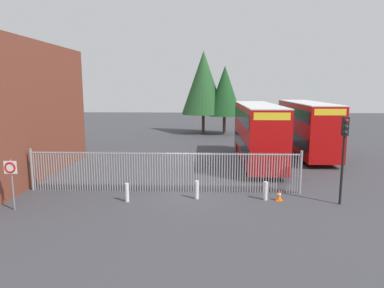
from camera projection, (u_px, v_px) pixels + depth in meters
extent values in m
plane|color=#3D3D42|center=(194.00, 161.00, 26.93)|extent=(100.00, 100.00, 0.00)
cylinder|color=gray|center=(32.00, 171.00, 19.23)|extent=(0.06, 0.06, 2.20)
cylinder|color=gray|center=(34.00, 171.00, 19.22)|extent=(0.06, 0.06, 2.20)
cylinder|color=gray|center=(37.00, 171.00, 19.21)|extent=(0.06, 0.06, 2.20)
cylinder|color=gray|center=(39.00, 171.00, 19.21)|extent=(0.06, 0.06, 2.20)
cylinder|color=gray|center=(42.00, 171.00, 19.20)|extent=(0.06, 0.06, 2.20)
cylinder|color=gray|center=(44.00, 171.00, 19.20)|extent=(0.06, 0.06, 2.20)
cylinder|color=gray|center=(47.00, 171.00, 19.19)|extent=(0.06, 0.06, 2.20)
cylinder|color=gray|center=(49.00, 171.00, 19.19)|extent=(0.06, 0.06, 2.20)
cylinder|color=gray|center=(52.00, 171.00, 19.18)|extent=(0.06, 0.06, 2.20)
cylinder|color=gray|center=(54.00, 171.00, 19.17)|extent=(0.06, 0.06, 2.20)
cylinder|color=gray|center=(57.00, 171.00, 19.17)|extent=(0.06, 0.06, 2.20)
cylinder|color=gray|center=(59.00, 171.00, 19.16)|extent=(0.06, 0.06, 2.20)
cylinder|color=gray|center=(62.00, 171.00, 19.16)|extent=(0.06, 0.06, 2.20)
cylinder|color=gray|center=(64.00, 171.00, 19.15)|extent=(0.06, 0.06, 2.20)
cylinder|color=gray|center=(67.00, 171.00, 19.15)|extent=(0.06, 0.06, 2.20)
cylinder|color=gray|center=(69.00, 171.00, 19.14)|extent=(0.06, 0.06, 2.20)
cylinder|color=gray|center=(72.00, 171.00, 19.13)|extent=(0.06, 0.06, 2.20)
cylinder|color=gray|center=(74.00, 171.00, 19.13)|extent=(0.06, 0.06, 2.20)
cylinder|color=gray|center=(77.00, 171.00, 19.12)|extent=(0.06, 0.06, 2.20)
cylinder|color=gray|center=(79.00, 171.00, 19.12)|extent=(0.06, 0.06, 2.20)
cylinder|color=gray|center=(82.00, 171.00, 19.11)|extent=(0.06, 0.06, 2.20)
cylinder|color=gray|center=(84.00, 171.00, 19.10)|extent=(0.06, 0.06, 2.20)
cylinder|color=gray|center=(87.00, 171.00, 19.10)|extent=(0.06, 0.06, 2.20)
cylinder|color=gray|center=(89.00, 171.00, 19.09)|extent=(0.06, 0.06, 2.20)
cylinder|color=gray|center=(92.00, 171.00, 19.09)|extent=(0.06, 0.06, 2.20)
cylinder|color=gray|center=(94.00, 171.00, 19.08)|extent=(0.06, 0.06, 2.20)
cylinder|color=gray|center=(97.00, 171.00, 19.08)|extent=(0.06, 0.06, 2.20)
cylinder|color=gray|center=(99.00, 171.00, 19.07)|extent=(0.06, 0.06, 2.20)
cylinder|color=gray|center=(102.00, 172.00, 19.06)|extent=(0.06, 0.06, 2.20)
cylinder|color=gray|center=(104.00, 172.00, 19.06)|extent=(0.06, 0.06, 2.20)
cylinder|color=gray|center=(107.00, 172.00, 19.05)|extent=(0.06, 0.06, 2.20)
cylinder|color=gray|center=(109.00, 172.00, 19.05)|extent=(0.06, 0.06, 2.20)
cylinder|color=gray|center=(112.00, 172.00, 19.04)|extent=(0.06, 0.06, 2.20)
cylinder|color=gray|center=(114.00, 172.00, 19.04)|extent=(0.06, 0.06, 2.20)
cylinder|color=gray|center=(117.00, 172.00, 19.03)|extent=(0.06, 0.06, 2.20)
cylinder|color=gray|center=(120.00, 172.00, 19.02)|extent=(0.06, 0.06, 2.20)
cylinder|color=gray|center=(122.00, 172.00, 19.02)|extent=(0.06, 0.06, 2.20)
cylinder|color=gray|center=(125.00, 172.00, 19.01)|extent=(0.06, 0.06, 2.20)
cylinder|color=gray|center=(127.00, 172.00, 19.01)|extent=(0.06, 0.06, 2.20)
cylinder|color=gray|center=(130.00, 172.00, 19.00)|extent=(0.06, 0.06, 2.20)
cylinder|color=gray|center=(132.00, 172.00, 19.00)|extent=(0.06, 0.06, 2.20)
cylinder|color=gray|center=(135.00, 172.00, 18.99)|extent=(0.06, 0.06, 2.20)
cylinder|color=gray|center=(137.00, 172.00, 18.98)|extent=(0.06, 0.06, 2.20)
cylinder|color=gray|center=(140.00, 172.00, 18.98)|extent=(0.06, 0.06, 2.20)
cylinder|color=gray|center=(142.00, 172.00, 18.97)|extent=(0.06, 0.06, 2.20)
cylinder|color=gray|center=(145.00, 172.00, 18.97)|extent=(0.06, 0.06, 2.20)
cylinder|color=gray|center=(147.00, 172.00, 18.96)|extent=(0.06, 0.06, 2.20)
cylinder|color=gray|center=(150.00, 172.00, 18.96)|extent=(0.06, 0.06, 2.20)
cylinder|color=gray|center=(153.00, 172.00, 18.95)|extent=(0.06, 0.06, 2.20)
cylinder|color=gray|center=(155.00, 172.00, 18.94)|extent=(0.06, 0.06, 2.20)
cylinder|color=gray|center=(158.00, 172.00, 18.94)|extent=(0.06, 0.06, 2.20)
cylinder|color=gray|center=(160.00, 172.00, 18.93)|extent=(0.06, 0.06, 2.20)
cylinder|color=gray|center=(163.00, 172.00, 18.93)|extent=(0.06, 0.06, 2.20)
cylinder|color=gray|center=(165.00, 172.00, 18.92)|extent=(0.06, 0.06, 2.20)
cylinder|color=gray|center=(168.00, 172.00, 18.92)|extent=(0.06, 0.06, 2.20)
cylinder|color=gray|center=(170.00, 172.00, 18.91)|extent=(0.06, 0.06, 2.20)
cylinder|color=gray|center=(173.00, 172.00, 18.90)|extent=(0.06, 0.06, 2.20)
cylinder|color=gray|center=(176.00, 172.00, 18.90)|extent=(0.06, 0.06, 2.20)
cylinder|color=gray|center=(178.00, 172.00, 18.89)|extent=(0.06, 0.06, 2.20)
cylinder|color=gray|center=(181.00, 172.00, 18.89)|extent=(0.06, 0.06, 2.20)
cylinder|color=gray|center=(183.00, 172.00, 18.88)|extent=(0.06, 0.06, 2.20)
cylinder|color=gray|center=(186.00, 172.00, 18.88)|extent=(0.06, 0.06, 2.20)
cylinder|color=gray|center=(188.00, 172.00, 18.87)|extent=(0.06, 0.06, 2.20)
cylinder|color=gray|center=(191.00, 172.00, 18.86)|extent=(0.06, 0.06, 2.20)
cylinder|color=gray|center=(194.00, 172.00, 18.86)|extent=(0.06, 0.06, 2.20)
cylinder|color=gray|center=(196.00, 172.00, 18.85)|extent=(0.06, 0.06, 2.20)
cylinder|color=gray|center=(199.00, 173.00, 18.85)|extent=(0.06, 0.06, 2.20)
cylinder|color=gray|center=(201.00, 173.00, 18.84)|extent=(0.06, 0.06, 2.20)
cylinder|color=gray|center=(204.00, 173.00, 18.84)|extent=(0.06, 0.06, 2.20)
cylinder|color=gray|center=(206.00, 173.00, 18.83)|extent=(0.06, 0.06, 2.20)
cylinder|color=gray|center=(209.00, 173.00, 18.82)|extent=(0.06, 0.06, 2.20)
cylinder|color=gray|center=(212.00, 173.00, 18.82)|extent=(0.06, 0.06, 2.20)
cylinder|color=gray|center=(214.00, 173.00, 18.81)|extent=(0.06, 0.06, 2.20)
cylinder|color=gray|center=(217.00, 173.00, 18.81)|extent=(0.06, 0.06, 2.20)
cylinder|color=gray|center=(219.00, 173.00, 18.80)|extent=(0.06, 0.06, 2.20)
cylinder|color=gray|center=(222.00, 173.00, 18.80)|extent=(0.06, 0.06, 2.20)
cylinder|color=gray|center=(225.00, 173.00, 18.79)|extent=(0.06, 0.06, 2.20)
cylinder|color=gray|center=(227.00, 173.00, 18.78)|extent=(0.06, 0.06, 2.20)
cylinder|color=gray|center=(230.00, 173.00, 18.78)|extent=(0.06, 0.06, 2.20)
cylinder|color=gray|center=(232.00, 173.00, 18.77)|extent=(0.06, 0.06, 2.20)
cylinder|color=gray|center=(235.00, 173.00, 18.77)|extent=(0.06, 0.06, 2.20)
cylinder|color=gray|center=(238.00, 173.00, 18.76)|extent=(0.06, 0.06, 2.20)
cylinder|color=gray|center=(240.00, 173.00, 18.76)|extent=(0.06, 0.06, 2.20)
cylinder|color=gray|center=(243.00, 173.00, 18.75)|extent=(0.06, 0.06, 2.20)
cylinder|color=gray|center=(245.00, 173.00, 18.74)|extent=(0.06, 0.06, 2.20)
cylinder|color=gray|center=(248.00, 173.00, 18.74)|extent=(0.06, 0.06, 2.20)
cylinder|color=gray|center=(251.00, 173.00, 18.73)|extent=(0.06, 0.06, 2.20)
cylinder|color=gray|center=(253.00, 173.00, 18.73)|extent=(0.06, 0.06, 2.20)
cylinder|color=gray|center=(256.00, 173.00, 18.72)|extent=(0.06, 0.06, 2.20)
cylinder|color=gray|center=(258.00, 173.00, 18.72)|extent=(0.06, 0.06, 2.20)
cylinder|color=gray|center=(261.00, 173.00, 18.71)|extent=(0.06, 0.06, 2.20)
cylinder|color=gray|center=(264.00, 173.00, 18.70)|extent=(0.06, 0.06, 2.20)
cylinder|color=gray|center=(266.00, 173.00, 18.70)|extent=(0.06, 0.06, 2.20)
cylinder|color=gray|center=(269.00, 173.00, 18.69)|extent=(0.06, 0.06, 2.20)
cylinder|color=gray|center=(272.00, 173.00, 18.69)|extent=(0.06, 0.06, 2.20)
cylinder|color=gray|center=(274.00, 173.00, 18.68)|extent=(0.06, 0.06, 2.20)
cylinder|color=gray|center=(277.00, 173.00, 18.68)|extent=(0.06, 0.06, 2.20)
cylinder|color=gray|center=(279.00, 173.00, 18.67)|extent=(0.06, 0.06, 2.20)
cylinder|color=gray|center=(282.00, 173.00, 18.66)|extent=(0.06, 0.06, 2.20)
cylinder|color=gray|center=(285.00, 173.00, 18.66)|extent=(0.06, 0.06, 2.20)
cylinder|color=gray|center=(287.00, 173.00, 18.65)|extent=(0.06, 0.06, 2.20)
cylinder|color=gray|center=(290.00, 173.00, 18.65)|extent=(0.06, 0.06, 2.20)
cylinder|color=gray|center=(293.00, 173.00, 18.64)|extent=(0.06, 0.06, 2.20)
cylinder|color=gray|center=(295.00, 173.00, 18.64)|extent=(0.06, 0.06, 2.20)
cylinder|color=gray|center=(298.00, 174.00, 18.63)|extent=(0.06, 0.06, 2.20)
cylinder|color=gray|center=(300.00, 174.00, 18.62)|extent=(0.06, 0.06, 2.20)
cylinder|color=gray|center=(164.00, 154.00, 18.76)|extent=(14.71, 0.07, 0.07)
cylinder|color=gray|center=(32.00, 169.00, 19.21)|extent=(0.14, 0.14, 2.35)
cylinder|color=gray|center=(301.00, 172.00, 18.61)|extent=(0.14, 0.14, 2.35)
cube|color=#B70C0C|center=(258.00, 132.00, 25.70)|extent=(2.50, 10.80, 4.00)
cube|color=black|center=(257.00, 143.00, 25.83)|extent=(2.54, 10.37, 0.90)
cube|color=black|center=(258.00, 116.00, 25.51)|extent=(2.54, 10.37, 0.90)
cube|color=yellow|center=(272.00, 116.00, 20.16)|extent=(2.12, 0.12, 0.44)
cube|color=silver|center=(259.00, 105.00, 25.37)|extent=(2.50, 10.80, 0.08)
cylinder|color=black|center=(247.00, 167.00, 22.75)|extent=(0.30, 1.04, 1.04)
cylinder|color=black|center=(281.00, 167.00, 22.66)|extent=(0.30, 1.04, 1.04)
cylinder|color=black|center=(239.00, 149.00, 28.98)|extent=(0.30, 1.04, 1.04)
cylinder|color=black|center=(265.00, 150.00, 28.89)|extent=(0.30, 1.04, 1.04)
cube|color=#B70C0C|center=(306.00, 127.00, 28.97)|extent=(2.50, 10.80, 4.00)
cube|color=black|center=(306.00, 137.00, 29.10)|extent=(2.54, 10.37, 0.90)
cube|color=black|center=(307.00, 113.00, 28.77)|extent=(2.54, 10.37, 0.90)
cube|color=yellow|center=(330.00, 112.00, 23.43)|extent=(2.12, 0.12, 0.44)
cube|color=silver|center=(308.00, 103.00, 28.64)|extent=(2.50, 10.80, 0.08)
cylinder|color=black|center=(303.00, 157.00, 26.02)|extent=(0.30, 1.04, 1.04)
cylinder|color=black|center=(333.00, 157.00, 25.93)|extent=(0.30, 1.04, 1.04)
cylinder|color=black|center=(284.00, 143.00, 32.24)|extent=(0.30, 1.04, 1.04)
cylinder|color=black|center=(308.00, 143.00, 32.15)|extent=(0.30, 1.04, 1.04)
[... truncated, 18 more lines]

